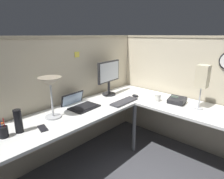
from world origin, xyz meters
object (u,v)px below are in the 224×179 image
at_px(keyboard, 124,102).
at_px(office_phone, 177,101).
at_px(monitor, 109,75).
at_px(laptop, 79,104).
at_px(desk_lamp_dome, 50,85).
at_px(cell_phone, 43,128).
at_px(coffee_mug, 158,98).
at_px(computer_mouse, 135,96).
at_px(pen_cup, 3,132).
at_px(desk_lamp_paper, 202,78).
at_px(thermos_flask, 18,121).

bearing_deg(keyboard, office_phone, -51.94).
xyz_separation_m(monitor, keyboard, (-0.11, -0.38, -0.28)).
bearing_deg(laptop, desk_lamp_dome, -171.36).
xyz_separation_m(cell_phone, coffee_mug, (1.43, -0.42, 0.04)).
bearing_deg(office_phone, keyboard, 129.62).
bearing_deg(computer_mouse, monitor, 117.21).
bearing_deg(laptop, coffee_mug, -37.15).
distance_m(monitor, office_phone, 1.00).
bearing_deg(cell_phone, pen_cup, 173.83).
distance_m(laptop, coffee_mug, 1.04).
height_order(keyboard, computer_mouse, computer_mouse).
bearing_deg(office_phone, desk_lamp_paper, -90.13).
bearing_deg(computer_mouse, laptop, 158.30).
relative_size(pen_cup, cell_phone, 1.25).
relative_size(thermos_flask, desk_lamp_paper, 0.42).
distance_m(computer_mouse, coffee_mug, 0.33).
height_order(keyboard, desk_lamp_dome, desk_lamp_dome).
xyz_separation_m(monitor, computer_mouse, (0.18, -0.35, -0.28)).
relative_size(pen_cup, coffee_mug, 1.88).
height_order(keyboard, pen_cup, pen_cup).
bearing_deg(thermos_flask, laptop, 8.65).
bearing_deg(coffee_mug, pen_cup, 163.34).
relative_size(computer_mouse, coffee_mug, 1.08).
xyz_separation_m(keyboard, pen_cup, (-1.39, 0.23, 0.04)).
height_order(monitor, office_phone, monitor).
bearing_deg(monitor, keyboard, -106.24).
distance_m(keyboard, thermos_flask, 1.28).
bearing_deg(pen_cup, cell_phone, -18.72).
xyz_separation_m(keyboard, desk_lamp_dome, (-0.88, 0.28, 0.35)).
bearing_deg(desk_lamp_paper, cell_phone, 148.87).
relative_size(monitor, office_phone, 2.27).
xyz_separation_m(laptop, keyboard, (0.48, -0.34, -0.01)).
bearing_deg(thermos_flask, pen_cup, 176.17).
xyz_separation_m(desk_lamp_paper, coffee_mug, (-0.09, 0.50, -0.34)).
bearing_deg(coffee_mug, desk_lamp_paper, -79.83).
bearing_deg(pen_cup, monitor, 5.78).
height_order(keyboard, cell_phone, keyboard).
height_order(pen_cup, coffee_mug, pen_cup).
bearing_deg(desk_lamp_dome, coffee_mug, -24.86).
bearing_deg(coffee_mug, thermos_flask, 162.37).
relative_size(keyboard, pen_cup, 2.39).
bearing_deg(thermos_flask, office_phone, -23.77).
relative_size(keyboard, desk_lamp_dome, 0.97).
bearing_deg(desk_lamp_dome, computer_mouse, -11.91).
distance_m(office_phone, desk_lamp_paper, 0.44).
xyz_separation_m(pen_cup, cell_phone, (0.30, -0.10, -0.05)).
height_order(monitor, laptop, monitor).
bearing_deg(coffee_mug, desk_lamp_dome, 155.14).
xyz_separation_m(laptop, coffee_mug, (0.83, -0.63, 0.02)).
height_order(laptop, desk_lamp_paper, desk_lamp_paper).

